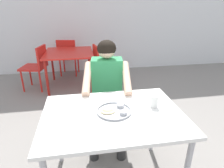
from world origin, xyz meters
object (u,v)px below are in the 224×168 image
Objects in this scene: drinking_cup at (154,101)px; chair_foreground at (107,96)px; chair_red_far at (68,55)px; thali_tray at (114,111)px; chair_red_left at (37,64)px; table_foreground at (113,121)px; diner_foreground at (107,86)px; table_background_red at (69,56)px; chair_red_right at (102,62)px.

drinking_cup is 0.89m from chair_foreground.
chair_foreground is 1.00× the size of chair_red_far.
chair_red_left is at bearing 114.60° from thali_tray.
chair_red_far is (-0.52, 3.07, -0.18)m from table_foreground.
diner_foreground reaches higher than chair_red_far.
chair_red_left is (-0.61, -0.03, -0.14)m from table_background_red.
diner_foreground is 1.49× the size of chair_red_right.
chair_red_left is at bearing 125.81° from chair_foreground.
table_foreground is 1.33× the size of chair_red_left.
chair_red_far is (0.55, 0.70, -0.01)m from chair_red_left.
diner_foreground is 1.44× the size of chair_red_far.
table_foreground is 2.61m from chair_red_left.
chair_foreground is 0.89× the size of table_background_red.
chair_red_left is 1.01× the size of chair_red_far.
drinking_cup is 2.75m from chair_red_left.
thali_tray is at bearing -65.40° from chair_red_left.
diner_foreground is at bearing -74.81° from table_background_red.
diner_foreground reaches higher than table_foreground.
table_foreground reaches higher than table_background_red.
thali_tray is at bearing -93.97° from chair_red_right.
thali_tray is 0.35× the size of chair_red_right.
thali_tray reaches higher than table_background_red.
table_background_red is (-0.49, 1.80, -0.09)m from diner_foreground.
chair_red_far is at bearing 106.27° from drinking_cup.
chair_foreground is (0.05, 0.80, -0.26)m from thali_tray.
table_foreground is 2.43m from chair_red_right.
table_foreground is 1.18× the size of table_background_red.
table_background_red is at bearing 107.92° from chair_foreground.
diner_foreground reaches higher than thali_tray.
drinking_cup is at bearing 4.37° from thali_tray.
chair_foreground is at bearing 85.83° from table_foreground.
chair_red_right is at bearing 0.65° from table_background_red.
table_background_red is at bearing 105.19° from diner_foreground.
drinking_cup is 0.09× the size of diner_foreground.
chair_red_far is at bearing 136.70° from chair_red_right.
chair_foreground is 0.32m from diner_foreground.
table_foreground is 3.94× the size of thali_tray.
table_foreground is at bearing -65.83° from chair_red_left.
chair_red_far is (-0.56, 2.47, -0.24)m from diner_foreground.
table_background_red is (-0.45, 2.40, -0.04)m from table_foreground.
table_foreground is 1.38× the size of chair_red_right.
drinking_cup is 0.11× the size of table_background_red.
drinking_cup is at bearing 6.80° from table_foreground.
chair_red_left is (-1.07, 2.38, -0.17)m from table_foreground.
table_foreground is at bearing -129.93° from thali_tray.
chair_foreground is 1.04× the size of chair_red_right.
chair_red_left is (-1.10, 1.78, -0.23)m from diner_foreground.
thali_tray is at bearing -80.08° from chair_red_far.
drinking_cup is 0.12× the size of chair_foreground.
chair_red_right is at bearing 1.60° from chair_red_left.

